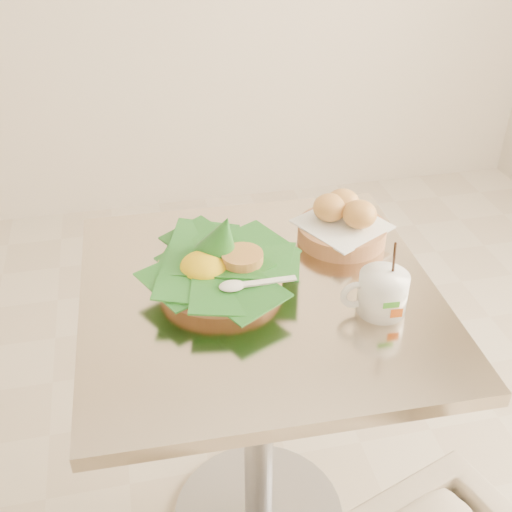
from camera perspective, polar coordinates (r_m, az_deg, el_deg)
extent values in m
cylinder|color=gray|center=(1.53, 0.26, -14.47)|extent=(0.07, 0.07, 0.69)
cube|color=beige|center=(1.28, 0.30, -3.64)|extent=(0.72, 0.72, 0.03)
cylinder|color=tan|center=(1.29, -3.19, -1.41)|extent=(0.25, 0.25, 0.04)
cone|color=#175319|center=(1.26, -3.09, 1.66)|extent=(0.15, 0.15, 0.13)
ellipsoid|color=yellow|center=(1.26, -4.69, -0.97)|extent=(0.09, 0.09, 0.05)
cylinder|color=#CC9347|center=(1.27, -1.23, -0.17)|extent=(0.08, 0.08, 0.02)
cylinder|color=tan|center=(1.43, 7.62, 2.12)|extent=(0.20, 0.20, 0.04)
cube|color=white|center=(1.42, 7.69, 2.83)|extent=(0.22, 0.22, 0.01)
ellipsoid|color=#B06D28|center=(1.42, 6.58, 4.30)|extent=(0.07, 0.07, 0.06)
ellipsoid|color=#B06D28|center=(1.40, 9.20, 3.69)|extent=(0.07, 0.07, 0.06)
ellipsoid|color=#B06D28|center=(1.44, 7.72, 4.73)|extent=(0.07, 0.07, 0.06)
cylinder|color=white|center=(1.22, 11.19, -3.25)|extent=(0.09, 0.09, 0.08)
torus|color=white|center=(1.21, 8.82, -3.44)|extent=(0.06, 0.02, 0.06)
cylinder|color=#4F2C16|center=(1.20, 11.38, -1.87)|extent=(0.09, 0.09, 0.01)
cylinder|color=black|center=(1.20, 12.13, -0.69)|extent=(0.03, 0.04, 0.12)
cube|color=green|center=(1.18, 11.94, -4.31)|extent=(0.03, 0.00, 0.01)
cube|color=orange|center=(1.20, 12.39, -5.00)|extent=(0.02, 0.00, 0.02)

